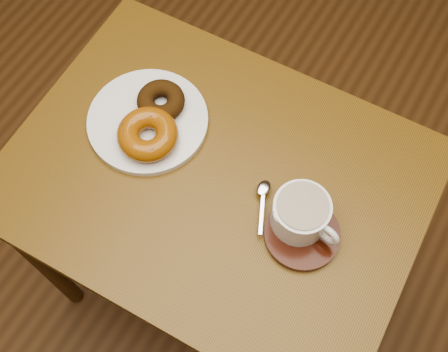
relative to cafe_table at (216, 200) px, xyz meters
The scene contains 8 objects.
ground 0.66m from the cafe_table, 135.55° to the right, with size 6.00×6.00×0.00m, color #57371B.
cafe_table is the anchor object (origin of this frame).
donut_plate 0.21m from the cafe_table, 169.34° to the left, with size 0.23×0.23×0.01m, color white.
donut_cinnamon 0.23m from the cafe_table, 156.41° to the left, with size 0.09×0.09×0.03m, color #38200B.
donut_caramel 0.21m from the cafe_table, behind, with size 0.12×0.12×0.04m.
saucer 0.23m from the cafe_table, ahead, with size 0.13×0.13×0.01m, color #351107.
coffee_cup 0.24m from the cafe_table, ahead, with size 0.13×0.10×0.07m.
teaspoon 0.17m from the cafe_table, ahead, with size 0.05×0.10×0.01m.
Camera 1 is at (0.42, -0.20, 1.66)m, focal length 45.00 mm.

